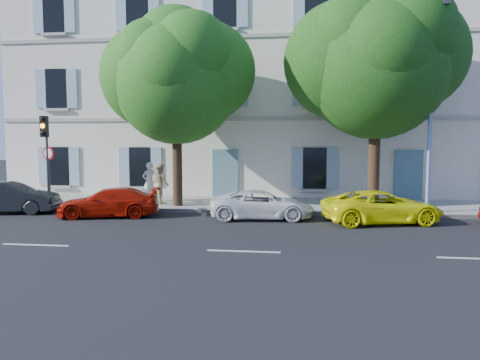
# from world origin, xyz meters

# --- Properties ---
(ground) EXTENTS (90.00, 90.00, 0.00)m
(ground) POSITION_xyz_m (0.00, 0.00, 0.00)
(ground) COLOR black
(sidewalk) EXTENTS (36.00, 4.50, 0.15)m
(sidewalk) POSITION_xyz_m (0.00, 4.45, 0.07)
(sidewalk) COLOR #A09E96
(sidewalk) RESTS_ON ground
(kerb) EXTENTS (36.00, 0.16, 0.16)m
(kerb) POSITION_xyz_m (0.00, 2.28, 0.08)
(kerb) COLOR #9E998E
(kerb) RESTS_ON ground
(building) EXTENTS (28.00, 7.00, 12.00)m
(building) POSITION_xyz_m (0.00, 10.20, 6.00)
(building) COLOR beige
(building) RESTS_ON ground
(car_dark_sedan) EXTENTS (4.03, 2.03, 1.27)m
(car_dark_sedan) POSITION_xyz_m (-10.24, 1.23, 0.63)
(car_dark_sedan) COLOR black
(car_dark_sedan) RESTS_ON ground
(car_red_coupe) EXTENTS (4.12, 2.37, 1.12)m
(car_red_coupe) POSITION_xyz_m (-5.88, 0.92, 0.56)
(car_red_coupe) COLOR #A91304
(car_red_coupe) RESTS_ON ground
(car_white_coupe) EXTENTS (4.05, 2.16, 1.08)m
(car_white_coupe) POSITION_xyz_m (0.07, 1.20, 0.54)
(car_white_coupe) COLOR white
(car_white_coupe) RESTS_ON ground
(car_yellow_supercar) EXTENTS (4.59, 2.93, 1.18)m
(car_yellow_supercar) POSITION_xyz_m (4.44, 0.86, 0.59)
(car_yellow_supercar) COLOR #FFFE0A
(car_yellow_supercar) RESTS_ON ground
(tree_left) EXTENTS (5.27, 5.27, 8.18)m
(tree_left) POSITION_xyz_m (-3.75, 3.27, 5.41)
(tree_left) COLOR #3A2819
(tree_left) RESTS_ON sidewalk
(tree_right) EXTENTS (5.82, 5.82, 8.96)m
(tree_right) POSITION_xyz_m (4.51, 3.51, 5.90)
(tree_right) COLOR #3A2819
(tree_right) RESTS_ON sidewalk
(traffic_light) EXTENTS (0.31, 0.44, 3.85)m
(traffic_light) POSITION_xyz_m (-9.38, 2.59, 2.94)
(traffic_light) COLOR #383A3D
(traffic_light) RESTS_ON sidewalk
(road_sign) EXTENTS (0.58, 0.18, 2.55)m
(road_sign) POSITION_xyz_m (-9.33, 2.73, 1.99)
(road_sign) COLOR #383A3D
(road_sign) RESTS_ON sidewalk
(street_lamp) EXTENTS (0.27, 1.66, 7.82)m
(street_lamp) POSITION_xyz_m (6.45, 2.48, 4.58)
(street_lamp) COLOR #7293BF
(street_lamp) RESTS_ON sidewalk
(pedestrian_a) EXTENTS (0.77, 0.76, 1.80)m
(pedestrian_a) POSITION_xyz_m (-5.38, 4.35, 1.05)
(pedestrian_a) COLOR silver
(pedestrian_a) RESTS_ON sidewalk
(pedestrian_b) EXTENTS (1.09, 1.09, 1.79)m
(pedestrian_b) POSITION_xyz_m (-4.66, 3.74, 1.04)
(pedestrian_b) COLOR tan
(pedestrian_b) RESTS_ON sidewalk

